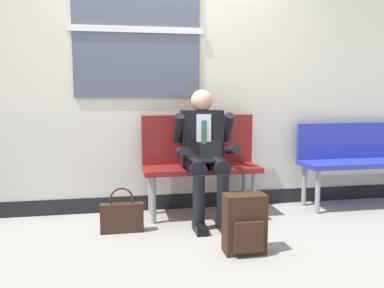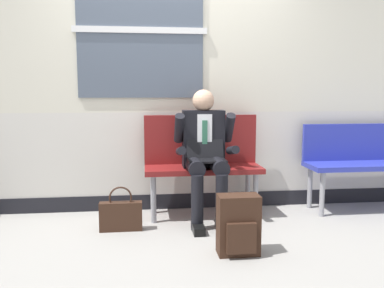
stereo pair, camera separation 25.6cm
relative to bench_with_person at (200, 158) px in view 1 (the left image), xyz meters
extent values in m
plane|color=gray|center=(-0.27, -0.31, -0.57)|extent=(18.00, 18.00, 0.00)
cube|color=beige|center=(-0.27, 0.27, 1.25)|extent=(6.33, 0.12, 1.61)
cube|color=beige|center=(-0.27, 0.27, 0.01)|extent=(6.33, 0.12, 0.86)
cube|color=black|center=(-0.27, 0.27, -0.49)|extent=(6.33, 0.14, 0.16)
cube|color=#4C5666|center=(-0.59, 0.20, 1.26)|extent=(1.25, 0.02, 1.33)
cube|color=silver|center=(-0.59, 0.19, 1.26)|extent=(1.33, 0.03, 0.06)
cube|color=maroon|center=(0.00, -0.08, -0.10)|extent=(1.14, 0.42, 0.05)
cube|color=maroon|center=(0.00, 0.10, 0.17)|extent=(1.14, 0.04, 0.49)
cylinder|color=gray|center=(-0.49, -0.23, -0.35)|extent=(0.05, 0.05, 0.45)
cylinder|color=gray|center=(-0.49, 0.07, -0.35)|extent=(0.05, 0.05, 0.45)
cylinder|color=gray|center=(0.49, -0.23, -0.35)|extent=(0.05, 0.05, 0.45)
cylinder|color=gray|center=(0.49, 0.07, -0.35)|extent=(0.05, 0.05, 0.45)
cube|color=#28339E|center=(1.77, -0.08, -0.10)|extent=(1.38, 0.42, 0.05)
cube|color=#28339E|center=(1.77, 0.10, 0.12)|extent=(1.38, 0.04, 0.39)
cylinder|color=gray|center=(1.17, -0.23, -0.35)|extent=(0.05, 0.05, 0.45)
cylinder|color=gray|center=(1.17, 0.07, -0.35)|extent=(0.05, 0.05, 0.45)
cylinder|color=black|center=(-0.11, -0.29, -0.03)|extent=(0.15, 0.40, 0.15)
cylinder|color=black|center=(-0.11, -0.48, -0.32)|extent=(0.11, 0.11, 0.50)
cube|color=black|center=(-0.11, -0.54, -0.54)|extent=(0.10, 0.26, 0.07)
cylinder|color=black|center=(0.11, -0.29, -0.03)|extent=(0.15, 0.40, 0.15)
cylinder|color=black|center=(0.11, -0.48, -0.32)|extent=(0.11, 0.11, 0.50)
cube|color=black|center=(0.11, -0.54, -0.54)|extent=(0.10, 0.26, 0.07)
cube|color=black|center=(0.00, -0.08, 0.20)|extent=(0.40, 0.18, 0.55)
cube|color=silver|center=(0.00, -0.17, 0.25)|extent=(0.14, 0.01, 0.39)
cube|color=#2D664C|center=(0.00, -0.18, 0.22)|extent=(0.05, 0.01, 0.33)
sphere|color=tan|center=(0.00, -0.08, 0.57)|extent=(0.21, 0.21, 0.21)
cylinder|color=black|center=(-0.24, -0.15, 0.31)|extent=(0.09, 0.25, 0.30)
cylinder|color=black|center=(-0.24, -0.32, 0.12)|extent=(0.08, 0.27, 0.12)
cylinder|color=black|center=(0.24, -0.15, 0.31)|extent=(0.09, 0.25, 0.30)
cylinder|color=black|center=(0.24, -0.32, 0.12)|extent=(0.08, 0.27, 0.12)
cube|color=black|center=(0.00, -0.32, 0.03)|extent=(0.35, 0.22, 0.02)
cube|color=black|center=(0.00, -0.19, 0.14)|extent=(0.35, 0.08, 0.21)
cube|color=#331E14|center=(0.13, -1.05, -0.34)|extent=(0.31, 0.17, 0.46)
cube|color=#331E14|center=(0.13, -1.16, -0.41)|extent=(0.22, 0.04, 0.23)
cube|color=#331E14|center=(-0.79, -0.42, -0.44)|extent=(0.38, 0.09, 0.26)
torus|color=#331E14|center=(-0.79, -0.42, -0.27)|extent=(0.20, 0.02, 0.20)
camera|label=1|loc=(-0.82, -3.92, 0.66)|focal=38.01mm
camera|label=2|loc=(-0.57, -3.96, 0.66)|focal=38.01mm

